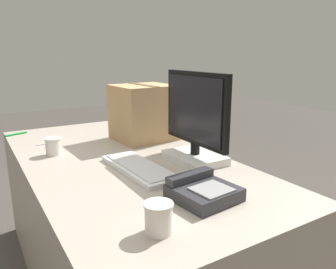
# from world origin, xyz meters

# --- Properties ---
(office_desk) EXTENTS (1.80, 0.90, 0.71)m
(office_desk) POSITION_xyz_m (0.00, 0.00, 0.36)
(office_desk) COLOR #A89E8E
(office_desk) RESTS_ON ground_plane
(monitor) EXTENTS (0.44, 0.21, 0.43)m
(monitor) POSITION_xyz_m (0.24, 0.28, 0.89)
(monitor) COLOR white
(monitor) RESTS_ON office_desk
(keyboard) EXTENTS (0.46, 0.18, 0.03)m
(keyboard) POSITION_xyz_m (0.21, -0.01, 0.72)
(keyboard) COLOR silver
(keyboard) RESTS_ON office_desk
(desk_phone) EXTENTS (0.23, 0.23, 0.08)m
(desk_phone) POSITION_xyz_m (0.59, 0.06, 0.74)
(desk_phone) COLOR #2D2D33
(desk_phone) RESTS_ON office_desk
(paper_cup_left) EXTENTS (0.08, 0.08, 0.09)m
(paper_cup_left) POSITION_xyz_m (-0.22, -0.28, 0.76)
(paper_cup_left) COLOR white
(paper_cup_left) RESTS_ON office_desk
(paper_cup_right) EXTENTS (0.09, 0.09, 0.09)m
(paper_cup_right) POSITION_xyz_m (0.71, -0.19, 0.76)
(paper_cup_right) COLOR white
(paper_cup_right) RESTS_ON office_desk
(spoon) EXTENTS (0.03, 0.14, 0.00)m
(spoon) POSITION_xyz_m (-0.45, -0.23, 0.71)
(spoon) COLOR #B2B2B7
(spoon) RESTS_ON office_desk
(cardboard_box) EXTENTS (0.32, 0.35, 0.33)m
(cardboard_box) POSITION_xyz_m (-0.27, 0.27, 0.87)
(cardboard_box) COLOR tan
(cardboard_box) RESTS_ON office_desk
(pen_marker) EXTENTS (0.05, 0.14, 0.01)m
(pen_marker) POSITION_xyz_m (-0.78, -0.39, 0.72)
(pen_marker) COLOR #198C33
(pen_marker) RESTS_ON office_desk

